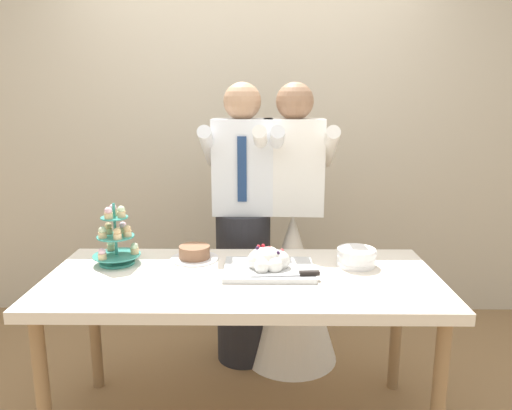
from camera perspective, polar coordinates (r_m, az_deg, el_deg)
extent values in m
cube|color=beige|center=(3.50, -0.84, 10.45)|extent=(5.20, 0.10, 2.90)
cube|color=silver|center=(2.27, -1.61, -8.86)|extent=(1.80, 0.80, 0.05)
cylinder|color=olive|center=(2.35, -23.66, -19.83)|extent=(0.06, 0.06, 0.72)
cylinder|color=olive|center=(2.29, 20.59, -20.44)|extent=(0.06, 0.06, 0.72)
cylinder|color=olive|center=(2.87, -18.39, -13.25)|extent=(0.06, 0.06, 0.72)
cylinder|color=olive|center=(2.82, 16.10, -13.54)|extent=(0.06, 0.06, 0.72)
cylinder|color=teal|center=(2.51, -15.93, -6.50)|extent=(0.17, 0.17, 0.01)
cylinder|color=teal|center=(2.47, -16.14, -3.27)|extent=(0.01, 0.01, 0.31)
cylinder|color=teal|center=(2.50, -15.99, -5.65)|extent=(0.23, 0.23, 0.01)
cylinder|color=#D1B784|center=(2.48, -14.02, -5.24)|extent=(0.04, 0.04, 0.03)
sphere|color=beige|center=(2.47, -14.05, -4.72)|extent=(0.04, 0.04, 0.04)
cylinder|color=#D1B784|center=(2.57, -16.61, -4.76)|extent=(0.04, 0.04, 0.03)
sphere|color=beige|center=(2.56, -16.65, -4.25)|extent=(0.04, 0.04, 0.04)
cylinder|color=#D1B784|center=(2.44, -17.55, -5.77)|extent=(0.04, 0.04, 0.03)
sphere|color=#EAB7C6|center=(2.43, -17.58, -5.23)|extent=(0.04, 0.04, 0.04)
cylinder|color=teal|center=(2.47, -16.12, -3.55)|extent=(0.18, 0.18, 0.01)
cylinder|color=#D1B784|center=(2.44, -14.81, -3.25)|extent=(0.04, 0.04, 0.03)
sphere|color=#D6B27A|center=(2.43, -14.85, -2.71)|extent=(0.04, 0.04, 0.04)
cylinder|color=#D1B784|center=(2.51, -15.30, -2.82)|extent=(0.04, 0.04, 0.03)
sphere|color=#EAB7C6|center=(2.51, -15.33, -2.30)|extent=(0.04, 0.04, 0.04)
cylinder|color=#D1B784|center=(2.52, -16.88, -2.90)|extent=(0.04, 0.04, 0.03)
sphere|color=#D6B27A|center=(2.51, -16.92, -2.37)|extent=(0.04, 0.04, 0.04)
cylinder|color=#D1B784|center=(2.45, -17.52, -3.38)|extent=(0.04, 0.04, 0.03)
sphere|color=beige|center=(2.44, -17.56, -2.84)|extent=(0.04, 0.04, 0.04)
cylinder|color=#D1B784|center=(2.41, -15.91, -3.54)|extent=(0.04, 0.04, 0.03)
sphere|color=#D6B27A|center=(2.40, -15.94, -2.99)|extent=(0.04, 0.04, 0.04)
cylinder|color=teal|center=(2.45, -16.26, -1.41)|extent=(0.13, 0.13, 0.01)
cylinder|color=#D1B784|center=(2.43, -15.48, -1.05)|extent=(0.04, 0.04, 0.03)
sphere|color=beige|center=(2.42, -15.51, -0.50)|extent=(0.04, 0.04, 0.04)
cylinder|color=#D1B784|center=(2.48, -16.38, -0.84)|extent=(0.04, 0.04, 0.03)
sphere|color=#EAB7C6|center=(2.47, -16.41, -0.30)|extent=(0.04, 0.04, 0.04)
cylinder|color=#D1B784|center=(2.42, -16.88, -1.20)|extent=(0.04, 0.04, 0.03)
sphere|color=#EAB7C6|center=(2.41, -16.92, -0.65)|extent=(0.04, 0.04, 0.04)
cube|color=silver|center=(2.30, 1.52, -7.57)|extent=(0.42, 0.31, 0.02)
sphere|color=white|center=(2.29, 2.84, -6.52)|extent=(0.09, 0.09, 0.09)
sphere|color=white|center=(2.35, 2.39, -6.15)|extent=(0.08, 0.08, 0.08)
sphere|color=white|center=(2.36, 0.48, -6.00)|extent=(0.09, 0.09, 0.09)
sphere|color=white|center=(2.29, 0.21, -6.48)|extent=(0.10, 0.10, 0.10)
sphere|color=white|center=(2.24, 0.70, -7.19)|extent=(0.07, 0.07, 0.07)
sphere|color=white|center=(2.25, 2.22, -7.06)|extent=(0.07, 0.07, 0.07)
sphere|color=white|center=(2.28, 1.53, -6.22)|extent=(0.11, 0.11, 0.11)
sphere|color=#DB474C|center=(2.27, 1.40, -5.10)|extent=(0.02, 0.02, 0.02)
sphere|color=#DB474C|center=(2.27, 1.59, -5.06)|extent=(0.02, 0.02, 0.02)
sphere|color=#B21923|center=(2.30, 0.30, -4.88)|extent=(0.02, 0.02, 0.02)
sphere|color=#B21923|center=(2.31, 0.84, -4.79)|extent=(0.02, 0.02, 0.02)
sphere|color=#2D1938|center=(2.26, 2.60, -5.62)|extent=(0.02, 0.02, 0.02)
sphere|color=#DB474C|center=(2.30, 3.06, -5.33)|extent=(0.02, 0.02, 0.02)
sphere|color=#2D1938|center=(2.29, 0.16, -5.06)|extent=(0.02, 0.02, 0.02)
cube|color=silver|center=(2.19, 2.37, -8.21)|extent=(0.23, 0.04, 0.00)
cube|color=black|center=(2.21, 6.28, -7.93)|extent=(0.09, 0.03, 0.02)
cylinder|color=white|center=(2.44, 11.59, -6.84)|extent=(0.18, 0.18, 0.01)
cylinder|color=white|center=(2.43, 11.59, -6.62)|extent=(0.18, 0.18, 0.01)
cylinder|color=white|center=(2.43, 11.64, -6.35)|extent=(0.18, 0.18, 0.01)
cylinder|color=white|center=(2.42, 11.69, -6.12)|extent=(0.18, 0.18, 0.01)
cylinder|color=white|center=(2.42, 11.64, -5.86)|extent=(0.18, 0.18, 0.01)
cylinder|color=white|center=(2.42, 11.75, -5.64)|extent=(0.18, 0.18, 0.01)
cylinder|color=white|center=(2.41, 11.79, -5.39)|extent=(0.18, 0.18, 0.01)
cylinder|color=white|center=(2.41, 11.69, -5.16)|extent=(0.18, 0.18, 0.01)
cylinder|color=white|center=(2.49, -7.19, -6.25)|extent=(0.24, 0.24, 0.01)
cylinder|color=brown|center=(2.48, -7.22, -5.46)|extent=(0.15, 0.15, 0.06)
cylinder|color=#232328|center=(2.97, -1.49, -9.57)|extent=(0.32, 0.32, 0.92)
cube|color=white|center=(2.78, -1.57, 4.51)|extent=(0.34, 0.20, 0.54)
sphere|color=tan|center=(2.75, -1.62, 12.04)|extent=(0.21, 0.21, 0.21)
cylinder|color=white|center=(2.78, -5.53, 6.70)|extent=(0.08, 0.49, 0.28)
cylinder|color=white|center=(2.77, 2.38, 6.72)|extent=(0.08, 0.49, 0.28)
cube|color=navy|center=(2.67, -1.65, 4.19)|extent=(0.05, 0.01, 0.36)
cone|color=white|center=(2.97, 4.21, -9.58)|extent=(0.56, 0.56, 0.92)
cube|color=white|center=(2.78, 4.45, 4.48)|extent=(0.35, 0.22, 0.54)
sphere|color=#997054|center=(2.75, 4.58, 12.01)|extent=(0.21, 0.21, 0.21)
cylinder|color=white|center=(2.77, 0.67, 6.74)|extent=(0.10, 0.49, 0.28)
cylinder|color=white|center=(2.78, 8.57, 6.62)|extent=(0.10, 0.49, 0.28)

